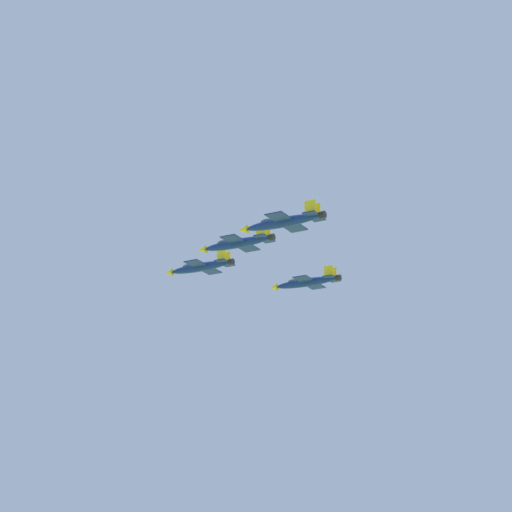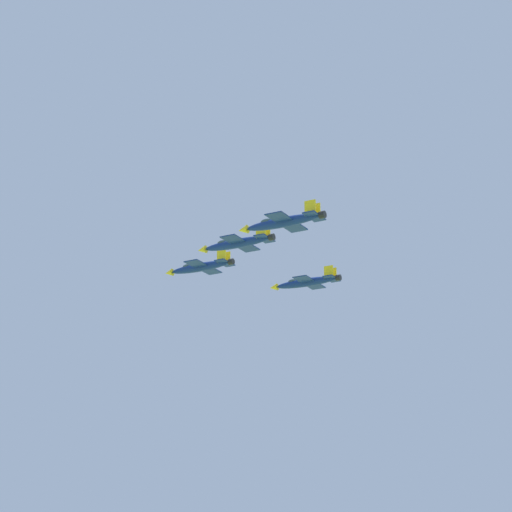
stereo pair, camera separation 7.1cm
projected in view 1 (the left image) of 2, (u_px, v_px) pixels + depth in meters
The scene contains 4 objects.
jet_lead at pixel (200, 267), 224.30m from camera, with size 16.50×11.11×3.76m.
jet_left_wingman at pixel (237, 243), 202.16m from camera, with size 16.30×10.95×3.70m.
jet_right_wingman at pixel (306, 282), 228.20m from camera, with size 16.47×11.03×3.72m.
jet_left_outer at pixel (283, 222), 179.52m from camera, with size 16.10×10.82×3.66m.
Camera 1 is at (1.94, 185.68, 88.60)m, focal length 71.23 mm.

